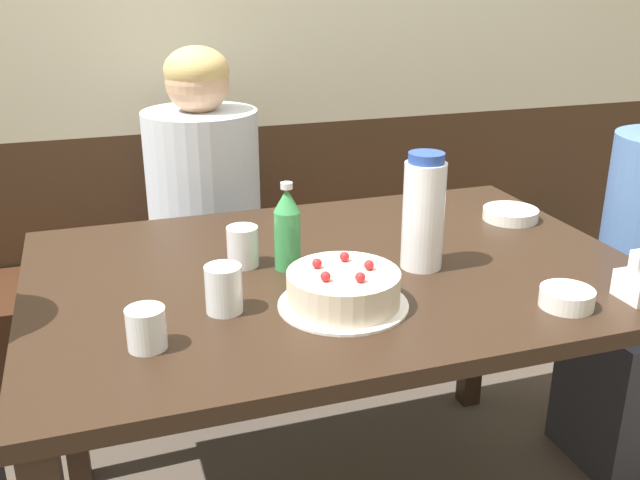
{
  "coord_description": "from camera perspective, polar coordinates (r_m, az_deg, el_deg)",
  "views": [
    {
      "loc": [
        -0.5,
        -1.39,
        1.37
      ],
      "look_at": [
        -0.02,
        0.05,
        0.79
      ],
      "focal_mm": 40.0,
      "sensor_mm": 36.0,
      "label": 1
    }
  ],
  "objects": [
    {
      "name": "bench_seat",
      "position": [
        2.56,
        -5.1,
        -6.1
      ],
      "size": [
        2.3,
        0.38,
        0.44
      ],
      "color": "#381E11",
      "rests_on": "ground_plane"
    },
    {
      "name": "bowl_soup_white",
      "position": [
        1.98,
        14.99,
        2.02
      ],
      "size": [
        0.15,
        0.15,
        0.03
      ],
      "color": "white",
      "rests_on": "dining_table"
    },
    {
      "name": "glass_shot_small",
      "position": [
        1.61,
        -6.2,
        -0.51
      ],
      "size": [
        0.07,
        0.07,
        0.09
      ],
      "color": "silver",
      "rests_on": "dining_table"
    },
    {
      "name": "bowl_rice_small",
      "position": [
        1.5,
        19.13,
        -4.39
      ],
      "size": [
        0.11,
        0.11,
        0.04
      ],
      "color": "white",
      "rests_on": "dining_table"
    },
    {
      "name": "birthday_cake",
      "position": [
        1.41,
        1.88,
        -3.97
      ],
      "size": [
        0.26,
        0.26,
        0.09
      ],
      "color": "white",
      "rests_on": "dining_table"
    },
    {
      "name": "soju_bottle",
      "position": [
        1.57,
        -2.64,
        0.93
      ],
      "size": [
        0.06,
        0.06,
        0.2
      ],
      "color": "#388E4C",
      "rests_on": "dining_table"
    },
    {
      "name": "dining_table",
      "position": [
        1.65,
        1.24,
        -5.01
      ],
      "size": [
        1.35,
        0.92,
        0.74
      ],
      "color": "black",
      "rests_on": "ground_plane"
    },
    {
      "name": "glass_water_tall",
      "position": [
        1.4,
        -7.71,
        -3.9
      ],
      "size": [
        0.07,
        0.07,
        0.1
      ],
      "color": "silver",
      "rests_on": "dining_table"
    },
    {
      "name": "back_wall",
      "position": [
        2.5,
        -7.13,
        17.87
      ],
      "size": [
        4.8,
        0.04,
        2.5
      ],
      "color": "#3D2819",
      "rests_on": "ground_plane"
    },
    {
      "name": "person_teal_shirt",
      "position": [
        2.29,
        -9.03,
        -0.12
      ],
      "size": [
        0.35,
        0.35,
        1.17
      ],
      "rotation": [
        0.0,
        0.0,
        -1.57
      ],
      "color": "#33333D",
      "rests_on": "ground_plane"
    },
    {
      "name": "glass_tumbler_short",
      "position": [
        1.3,
        -13.72,
        -6.88
      ],
      "size": [
        0.07,
        0.07,
        0.08
      ],
      "color": "silver",
      "rests_on": "dining_table"
    },
    {
      "name": "water_pitcher",
      "position": [
        1.58,
        8.28,
        2.2
      ],
      "size": [
        0.09,
        0.09,
        0.26
      ],
      "color": "white",
      "rests_on": "dining_table"
    }
  ]
}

